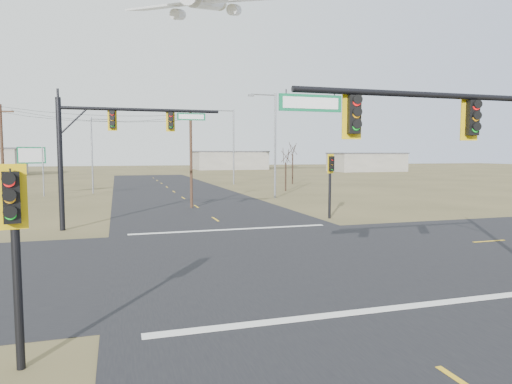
{
  "coord_description": "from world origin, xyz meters",
  "views": [
    {
      "loc": [
        -6.49,
        -18.86,
        4.58
      ],
      "look_at": [
        -0.41,
        1.0,
        2.83
      ],
      "focal_mm": 32.0,
      "sensor_mm": 36.0,
      "label": 1
    }
  ],
  "objects_px": {
    "mast_arm_near": "(477,139)",
    "pedestal_signal_ne": "(331,172)",
    "streetlight_b": "(232,142)",
    "highway_sign": "(32,161)",
    "streetlight_a": "(273,140)",
    "utility_pole_far": "(2,154)",
    "bare_tree_d": "(293,148)",
    "mast_arm_far": "(109,136)",
    "streetlight_c": "(94,151)",
    "pedestal_signal_sw": "(13,221)",
    "bare_tree_c": "(286,155)",
    "utility_pole_near": "(191,158)"
  },
  "relations": [
    {
      "from": "bare_tree_d",
      "to": "streetlight_a",
      "type": "bearing_deg",
      "value": -116.81
    },
    {
      "from": "bare_tree_c",
      "to": "bare_tree_d",
      "type": "bearing_deg",
      "value": 64.76
    },
    {
      "from": "mast_arm_near",
      "to": "bare_tree_c",
      "type": "height_order",
      "value": "mast_arm_near"
    },
    {
      "from": "utility_pole_far",
      "to": "bare_tree_c",
      "type": "height_order",
      "value": "utility_pole_far"
    },
    {
      "from": "utility_pole_near",
      "to": "bare_tree_d",
      "type": "height_order",
      "value": "utility_pole_near"
    },
    {
      "from": "mast_arm_near",
      "to": "utility_pole_near",
      "type": "distance_m",
      "value": 27.12
    },
    {
      "from": "utility_pole_far",
      "to": "bare_tree_d",
      "type": "height_order",
      "value": "utility_pole_far"
    },
    {
      "from": "mast_arm_near",
      "to": "pedestal_signal_sw",
      "type": "bearing_deg",
      "value": -164.8
    },
    {
      "from": "mast_arm_far",
      "to": "streetlight_a",
      "type": "relative_size",
      "value": 0.91
    },
    {
      "from": "mast_arm_near",
      "to": "bare_tree_d",
      "type": "xyz_separation_m",
      "value": [
        14.71,
        52.41,
        0.31
      ]
    },
    {
      "from": "utility_pole_far",
      "to": "streetlight_c",
      "type": "relative_size",
      "value": 1.0
    },
    {
      "from": "streetlight_c",
      "to": "bare_tree_c",
      "type": "bearing_deg",
      "value": -1.39
    },
    {
      "from": "mast_arm_far",
      "to": "highway_sign",
      "type": "distance_m",
      "value": 25.48
    },
    {
      "from": "mast_arm_near",
      "to": "streetlight_b",
      "type": "bearing_deg",
      "value": 94.11
    },
    {
      "from": "utility_pole_far",
      "to": "streetlight_b",
      "type": "xyz_separation_m",
      "value": [
        25.72,
        23.05,
        1.67
      ]
    },
    {
      "from": "streetlight_a",
      "to": "streetlight_b",
      "type": "bearing_deg",
      "value": 91.76
    },
    {
      "from": "mast_arm_near",
      "to": "highway_sign",
      "type": "xyz_separation_m",
      "value": [
        -19.11,
        41.86,
        -1.23
      ]
    },
    {
      "from": "bare_tree_d",
      "to": "streetlight_c",
      "type": "bearing_deg",
      "value": -163.0
    },
    {
      "from": "pedestal_signal_ne",
      "to": "highway_sign",
      "type": "relative_size",
      "value": 0.87
    },
    {
      "from": "mast_arm_near",
      "to": "utility_pole_far",
      "type": "bearing_deg",
      "value": 132.18
    },
    {
      "from": "highway_sign",
      "to": "streetlight_b",
      "type": "xyz_separation_m",
      "value": [
        25.1,
        12.96,
        2.43
      ]
    },
    {
      "from": "streetlight_a",
      "to": "bare_tree_c",
      "type": "bearing_deg",
      "value": 65.86
    },
    {
      "from": "streetlight_c",
      "to": "bare_tree_d",
      "type": "relative_size",
      "value": 1.31
    },
    {
      "from": "utility_pole_far",
      "to": "streetlight_c",
      "type": "height_order",
      "value": "utility_pole_far"
    },
    {
      "from": "streetlight_c",
      "to": "utility_pole_near",
      "type": "bearing_deg",
      "value": -56.78
    },
    {
      "from": "pedestal_signal_ne",
      "to": "bare_tree_d",
      "type": "height_order",
      "value": "bare_tree_d"
    },
    {
      "from": "utility_pole_near",
      "to": "mast_arm_far",
      "type": "bearing_deg",
      "value": -125.45
    },
    {
      "from": "utility_pole_near",
      "to": "bare_tree_c",
      "type": "height_order",
      "value": "utility_pole_near"
    },
    {
      "from": "highway_sign",
      "to": "streetlight_b",
      "type": "distance_m",
      "value": 28.35
    },
    {
      "from": "mast_arm_near",
      "to": "streetlight_b",
      "type": "relative_size",
      "value": 0.93
    },
    {
      "from": "pedestal_signal_ne",
      "to": "pedestal_signal_sw",
      "type": "bearing_deg",
      "value": -147.85
    },
    {
      "from": "highway_sign",
      "to": "streetlight_a",
      "type": "height_order",
      "value": "streetlight_a"
    },
    {
      "from": "pedestal_signal_sw",
      "to": "utility_pole_far",
      "type": "height_order",
      "value": "utility_pole_far"
    },
    {
      "from": "mast_arm_near",
      "to": "pedestal_signal_ne",
      "type": "bearing_deg",
      "value": 88.09
    },
    {
      "from": "mast_arm_near",
      "to": "bare_tree_d",
      "type": "distance_m",
      "value": 54.44
    },
    {
      "from": "mast_arm_near",
      "to": "utility_pole_far",
      "type": "distance_m",
      "value": 37.41
    },
    {
      "from": "mast_arm_far",
      "to": "streetlight_a",
      "type": "height_order",
      "value": "streetlight_a"
    },
    {
      "from": "streetlight_a",
      "to": "mast_arm_near",
      "type": "bearing_deg",
      "value": -93.35
    },
    {
      "from": "utility_pole_far",
      "to": "streetlight_b",
      "type": "bearing_deg",
      "value": 41.86
    },
    {
      "from": "pedestal_signal_ne",
      "to": "highway_sign",
      "type": "xyz_separation_m",
      "value": [
        -22.94,
        24.25,
        0.47
      ]
    },
    {
      "from": "highway_sign",
      "to": "streetlight_b",
      "type": "bearing_deg",
      "value": 3.68
    },
    {
      "from": "mast_arm_far",
      "to": "bare_tree_c",
      "type": "height_order",
      "value": "mast_arm_far"
    },
    {
      "from": "streetlight_c",
      "to": "streetlight_b",
      "type": "bearing_deg",
      "value": 36.96
    },
    {
      "from": "mast_arm_far",
      "to": "utility_pole_near",
      "type": "distance_m",
      "value": 11.02
    },
    {
      "from": "bare_tree_d",
      "to": "mast_arm_far",
      "type": "bearing_deg",
      "value": -126.51
    },
    {
      "from": "mast_arm_near",
      "to": "streetlight_b",
      "type": "height_order",
      "value": "streetlight_b"
    },
    {
      "from": "highway_sign",
      "to": "bare_tree_c",
      "type": "distance_m",
      "value": 28.3
    },
    {
      "from": "mast_arm_near",
      "to": "streetlight_c",
      "type": "xyz_separation_m",
      "value": [
        -12.99,
        43.94,
        -0.15
      ]
    },
    {
      "from": "pedestal_signal_ne",
      "to": "highway_sign",
      "type": "bearing_deg",
      "value": 116.84
    },
    {
      "from": "streetlight_c",
      "to": "bare_tree_d",
      "type": "distance_m",
      "value": 28.97
    }
  ]
}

